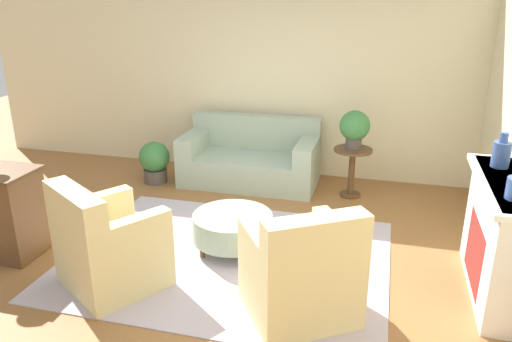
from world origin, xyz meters
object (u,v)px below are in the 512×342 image
Objects in this scene: potted_plant_on_side_table at (355,127)px; vase_mantel_near at (501,153)px; armchair_right at (302,275)px; ottoman_table at (233,227)px; armchair_left at (107,248)px; potted_plant_floor at (155,161)px; couch at (251,160)px; side_table at (352,164)px.

vase_mantel_near is at bearing -48.13° from potted_plant_on_side_table.
armchair_right is 1.27m from ottoman_table.
armchair_left reaches higher than ottoman_table.
armchair_right is 3.49× the size of vase_mantel_near.
armchair_right is 1.90× the size of potted_plant_floor.
couch is at bearing 113.11° from armchair_right.
couch is 2.25× the size of ottoman_table.
side_table is (1.04, 1.77, 0.17)m from ottoman_table.
potted_plant_on_side_table reaches higher than potted_plant_floor.
armchair_right is 2.70m from side_table.
potted_plant_floor is (-4.04, 1.33, -0.86)m from vase_mantel_near.
armchair_left is at bearing -125.46° from side_table.
ottoman_table is at bearing -174.44° from vase_mantel_near.
couch is at bearing 15.44° from potted_plant_floor.
side_table is (1.92, 2.69, 0.05)m from armchair_left.
armchair_left is 1.27m from ottoman_table.
potted_plant_floor is at bearing -175.72° from side_table.
vase_mantel_near reaches higher than potted_plant_on_side_table.
couch reaches higher than ottoman_table.
ottoman_table is (-0.87, 0.92, -0.12)m from armchair_right.
armchair_right is at bearing -66.89° from couch.
ottoman_table is 2.16m from potted_plant_on_side_table.
side_table reaches higher than ottoman_table.
potted_plant_on_side_table is at bearing -6.34° from couch.
armchair_right is at bearing -93.67° from side_table.
armchair_left is at bearing 180.00° from armchair_right.
couch is 1.95m from ottoman_table.
vase_mantel_near is (1.55, 1.16, 0.79)m from armchair_right.
potted_plant_on_side_table is (1.04, 1.77, 0.66)m from ottoman_table.
vase_mantel_near is at bearing 36.75° from armchair_right.
potted_plant_on_side_table reaches higher than side_table.
couch is at bearing 173.66° from side_table.
couch is 1.66× the size of armchair_left.
potted_plant_on_side_table is (0.17, 2.69, 0.53)m from armchair_right.
ottoman_table is at bearing 46.54° from armchair_left.
armchair_left and armchair_right have the same top height.
armchair_left is 1.36× the size of ottoman_table.
vase_mantel_near is 4.34m from potted_plant_floor.
side_table is at bearing 4.28° from potted_plant_floor.
couch is 1.40m from side_table.
couch is 2.89m from armchair_left.
potted_plant_on_side_table is at bearing 86.33° from armchair_right.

